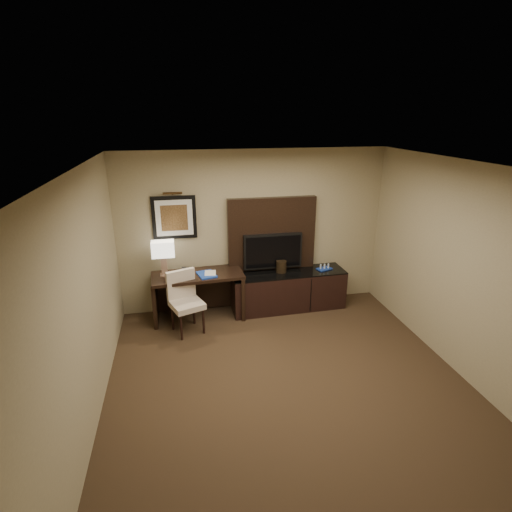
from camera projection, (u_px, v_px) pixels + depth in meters
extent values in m
cube|color=#312216|center=(292.00, 392.00, 4.90)|extent=(4.50, 5.00, 0.01)
cube|color=silver|center=(301.00, 169.00, 3.98)|extent=(4.50, 5.00, 0.01)
cube|color=#988A67|center=(254.00, 231.00, 6.75)|extent=(4.50, 0.01, 2.70)
cube|color=#988A67|center=(430.00, 486.00, 2.13)|extent=(4.50, 0.01, 2.70)
cube|color=#988A67|center=(82.00, 310.00, 4.03)|extent=(0.01, 5.00, 2.70)
cube|color=#988A67|center=(474.00, 277.00, 4.85)|extent=(0.01, 5.00, 2.70)
cube|color=black|center=(199.00, 296.00, 6.57)|extent=(1.49, 0.71, 0.78)
cube|color=black|center=(288.00, 290.00, 6.91)|extent=(1.96, 0.60, 0.67)
cube|color=black|center=(272.00, 235.00, 6.77)|extent=(1.50, 0.12, 1.30)
cube|color=black|center=(273.00, 251.00, 6.77)|extent=(1.00, 0.08, 0.60)
cube|color=black|center=(174.00, 218.00, 6.39)|extent=(0.70, 0.04, 0.70)
cylinder|color=#3D2813|center=(173.00, 193.00, 6.22)|extent=(0.04, 0.04, 0.30)
cube|color=#183A9E|center=(207.00, 274.00, 6.38)|extent=(0.33, 0.40, 0.02)
imported|color=#9F987D|center=(204.00, 267.00, 6.38)|extent=(0.18, 0.04, 0.24)
cylinder|color=black|center=(281.00, 266.00, 6.78)|extent=(0.18, 0.18, 0.20)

